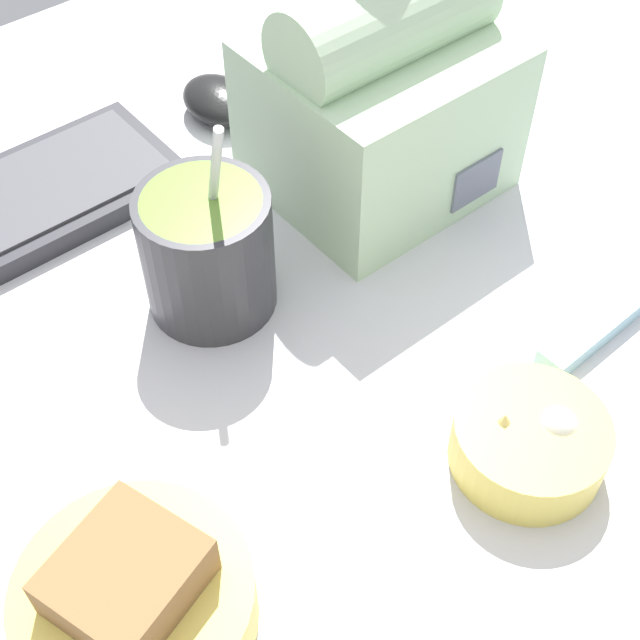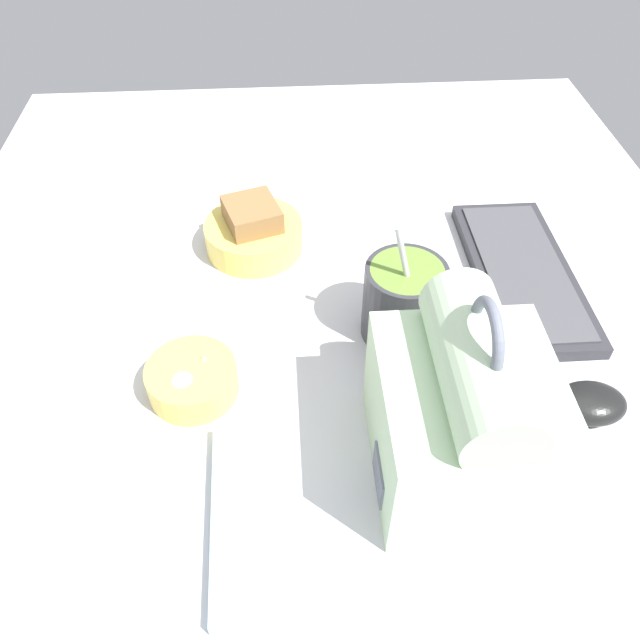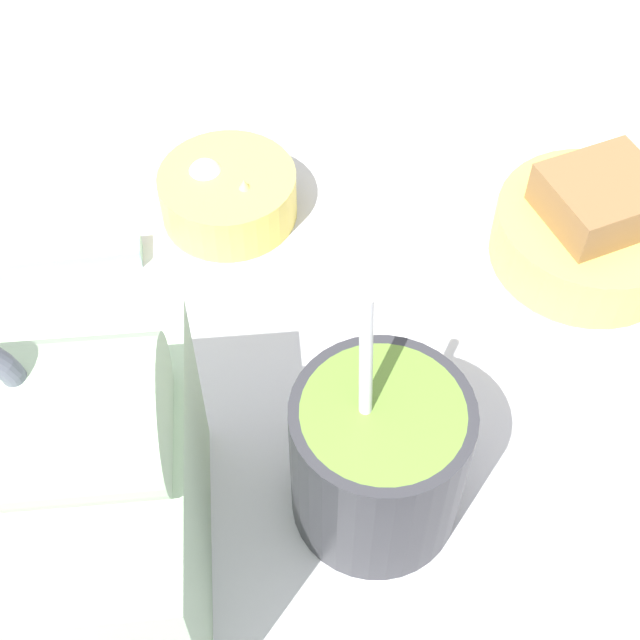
% 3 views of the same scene
% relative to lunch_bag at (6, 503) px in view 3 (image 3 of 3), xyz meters
% --- Properties ---
extents(desk_surface, '(1.40, 1.10, 0.02)m').
position_rel_lunch_bag_xyz_m(desk_surface, '(-0.19, -0.11, -0.10)').
color(desk_surface, silver).
rests_on(desk_surface, ground).
extents(lunch_bag, '(0.19, 0.17, 0.23)m').
position_rel_lunch_bag_xyz_m(lunch_bag, '(0.00, 0.00, 0.00)').
color(lunch_bag, '#B7D6AD').
rests_on(lunch_bag, desk_surface).
extents(soup_cup, '(0.10, 0.10, 0.17)m').
position_rel_lunch_bag_xyz_m(soup_cup, '(-0.19, -0.03, -0.03)').
color(soup_cup, '#333338').
rests_on(soup_cup, desk_surface).
extents(bento_bowl_sandwich, '(0.14, 0.14, 0.08)m').
position_rel_lunch_bag_xyz_m(bento_bowl_sandwich, '(-0.37, -0.21, -0.06)').
color(bento_bowl_sandwich, '#EFD65B').
rests_on(bento_bowl_sandwich, desk_surface).
extents(bento_bowl_snacks, '(0.10, 0.10, 0.05)m').
position_rel_lunch_bag_xyz_m(bento_bowl_snacks, '(-0.11, -0.28, -0.06)').
color(bento_bowl_snacks, '#EFD65B').
rests_on(bento_bowl_snacks, desk_surface).
extents(chopstick_case, '(0.20, 0.03, 0.02)m').
position_rel_lunch_bag_xyz_m(chopstick_case, '(0.05, -0.24, -0.08)').
color(chopstick_case, '#99C6D6').
rests_on(chopstick_case, desk_surface).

